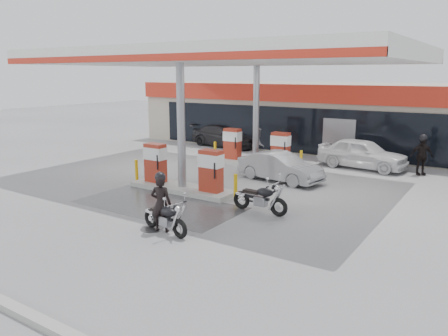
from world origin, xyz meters
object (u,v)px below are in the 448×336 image
object	(u,v)px
parked_motorcycle	(261,199)
parked_car_left	(224,136)
main_motorcycle	(166,219)
biker_walking	(421,156)
sedan_white	(362,153)
hatchback_silver	(280,167)
pump_island_far	(256,151)
biker_main	(161,204)
pump_island_near	(182,173)
attendant	(258,144)

from	to	relation	value
parked_motorcycle	parked_car_left	world-z (taller)	parked_car_left
main_motorcycle	biker_walking	world-z (taller)	biker_walking
sedan_white	hatchback_silver	bearing A→B (deg)	160.20
pump_island_far	parked_car_left	bearing A→B (deg)	138.37
biker_main	parked_car_left	xyz separation A→B (m)	(-6.88, 13.97, -0.17)
hatchback_silver	pump_island_far	bearing A→B (deg)	56.32
main_motorcycle	biker_main	bearing A→B (deg)	-178.90
pump_island_near	hatchback_silver	xyz separation A→B (m)	(2.56, 3.60, -0.08)
parked_car_left	main_motorcycle	bearing A→B (deg)	-144.56
hatchback_silver	parked_car_left	distance (m)	9.53
attendant	hatchback_silver	distance (m)	4.51
main_motorcycle	biker_walking	size ratio (longest dim) A/B	1.07
pump_island_far	parked_car_left	size ratio (longest dim) A/B	1.09
pump_island_near	attendant	xyz separation A→B (m)	(-0.40, 7.00, 0.18)
pump_island_near	attendant	distance (m)	7.01
main_motorcycle	biker_main	distance (m)	0.46
main_motorcycle	attendant	size ratio (longest dim) A/B	1.07
pump_island_far	attendant	distance (m)	1.09
pump_island_far	attendant	bearing A→B (deg)	111.88
hatchback_silver	attendant	bearing A→B (deg)	50.53
biker_walking	parked_motorcycle	bearing A→B (deg)	-146.88
main_motorcycle	parked_car_left	distance (m)	15.69
parked_motorcycle	attendant	world-z (taller)	attendant
biker_walking	pump_island_near	bearing A→B (deg)	-168.02
biker_walking	hatchback_silver	bearing A→B (deg)	-172.60
main_motorcycle	sedan_white	xyz separation A→B (m)	(2.23, 12.20, 0.30)
pump_island_near	parked_motorcycle	size ratio (longest dim) A/B	2.45
hatchback_silver	parked_car_left	size ratio (longest dim) A/B	0.81
biker_main	parked_car_left	size ratio (longest dim) A/B	0.36
main_motorcycle	hatchback_silver	size ratio (longest dim) A/B	0.50
pump_island_near	biker_main	size ratio (longest dim) A/B	3.01
biker_main	parked_car_left	bearing A→B (deg)	-83.65
parked_motorcycle	biker_walking	distance (m)	9.66
biker_walking	biker_main	bearing A→B (deg)	-148.40
pump_island_near	parked_motorcycle	bearing A→B (deg)	-11.32
pump_island_far	pump_island_near	bearing A→B (deg)	-90.00
sedan_white	parked_car_left	distance (m)	9.46
pump_island_far	main_motorcycle	bearing A→B (deg)	-75.62
parked_car_left	sedan_white	bearing A→B (deg)	-92.30
hatchback_silver	biker_walking	world-z (taller)	biker_walking
parked_motorcycle	biker_walking	world-z (taller)	biker_walking
main_motorcycle	biker_main	world-z (taller)	biker_main
sedan_white	parked_car_left	size ratio (longest dim) A/B	0.92
pump_island_far	hatchback_silver	distance (m)	3.51
pump_island_far	main_motorcycle	xyz separation A→B (m)	(2.56, -10.00, -0.27)
attendant	hatchback_silver	xyz separation A→B (m)	(2.96, -3.40, -0.27)
pump_island_near	pump_island_far	world-z (taller)	same
pump_island_far	sedan_white	world-z (taller)	pump_island_far
pump_island_near	biker_main	distance (m)	4.63
pump_island_near	hatchback_silver	distance (m)	4.42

